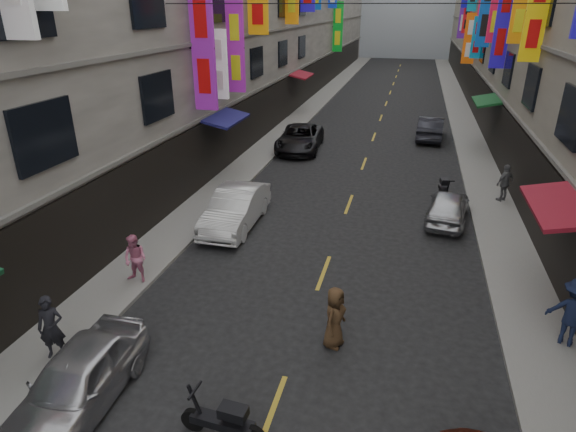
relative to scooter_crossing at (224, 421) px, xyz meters
The scene contains 16 objects.
sidewalk_left 31.31m from the scooter_crossing, 99.70° to the left, with size 2.00×90.00×0.12m, color slate.
sidewalk_right 31.58m from the scooter_crossing, 77.70° to the left, with size 2.00×90.00×0.12m, color slate.
street_awnings 15.08m from the scooter_crossing, 92.05° to the left, with size 13.99×35.20×0.41m.
lane_markings 27.87m from the scooter_crossing, 88.50° to the left, with size 0.12×80.20×0.01m.
scooter_crossing is the anchor object (origin of this frame).
scooter_far_right 15.26m from the scooter_crossing, 72.04° to the left, with size 0.57×1.80×1.14m.
car_left_near 3.28m from the scooter_crossing, behind, with size 1.60×3.97×1.35m, color silver.
car_left_mid 10.08m from the scooter_crossing, 108.70° to the left, with size 1.57×4.50×1.48m, color silver.
car_left_far 20.91m from the scooter_crossing, 99.00° to the left, with size 2.36×5.13×1.43m, color black.
car_right_mid 12.96m from the scooter_crossing, 68.60° to the left, with size 1.48×3.69×1.26m, color #B3B4B8.
car_right_far 25.49m from the scooter_crossing, 80.42° to the left, with size 1.53×4.38×1.44m, color #23242A.
pedestrian_lnear 4.93m from the scooter_crossing, 166.21° to the left, with size 0.60×0.55×1.64m, color black.
pedestrian_lfar 6.67m from the scooter_crossing, 134.57° to the left, with size 0.75×0.51×1.53m, color #D57096.
pedestrian_rnear 8.71m from the scooter_crossing, 33.18° to the left, with size 1.17×0.61×1.82m, color #131B36.
pedestrian_rfar 16.30m from the scooter_crossing, 64.03° to the left, with size 0.95×0.54×1.63m, color slate.
pedestrian_crossing 3.78m from the scooter_crossing, 64.46° to the left, with size 0.80×0.55×1.64m, color #452F1B.
Camera 1 is at (2.23, 4.69, 7.89)m, focal length 30.00 mm.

